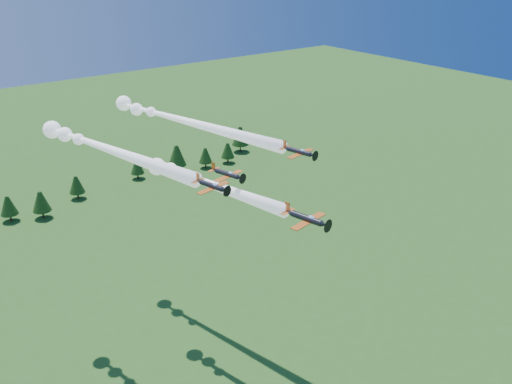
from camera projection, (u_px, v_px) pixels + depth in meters
ground at (262, 378)px, 117.59m from camera, size 600.00×600.00×0.00m
plane_lead at (204, 182)px, 112.53m from camera, size 14.60×44.72×3.70m
plane_left at (104, 147)px, 108.14m from camera, size 15.15×50.39×3.70m
plane_right at (181, 120)px, 125.72m from camera, size 17.01×57.31×3.70m
plane_slot at (227, 174)px, 104.96m from camera, size 7.07×7.81×2.47m
treeline at (50, 188)px, 192.88m from camera, size 169.34×20.56×11.57m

